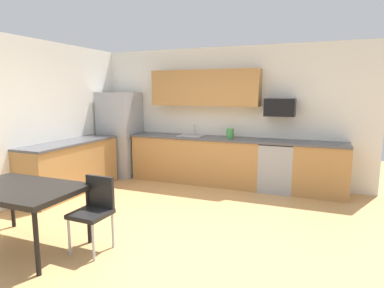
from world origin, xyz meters
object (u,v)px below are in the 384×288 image
at_px(dining_table, 20,192).
at_px(chair_near_table, 94,207).
at_px(kettle, 230,134).
at_px(refrigerator, 120,134).
at_px(oven_range, 277,166).
at_px(microwave, 280,107).

xyz_separation_m(dining_table, chair_near_table, (0.81, 0.29, -0.17)).
xyz_separation_m(dining_table, kettle, (1.55, 3.48, 0.34)).
bearing_deg(kettle, dining_table, -113.93).
relative_size(refrigerator, dining_table, 1.29).
xyz_separation_m(refrigerator, oven_range, (3.36, 0.08, -0.45)).
bearing_deg(dining_table, microwave, 55.12).
height_order(oven_range, kettle, kettle).
height_order(oven_range, microwave, microwave).
height_order(microwave, dining_table, microwave).
distance_m(chair_near_table, kettle, 3.32).
bearing_deg(oven_range, dining_table, -125.66).
distance_m(oven_range, kettle, 1.08).
relative_size(microwave, kettle, 2.70).
bearing_deg(chair_near_table, refrigerator, 119.07).
bearing_deg(refrigerator, oven_range, 1.37).
distance_m(dining_table, chair_near_table, 0.88).
bearing_deg(dining_table, chair_near_table, 19.85).
relative_size(chair_near_table, kettle, 4.25).
bearing_deg(chair_near_table, dining_table, -160.15).
height_order(refrigerator, kettle, refrigerator).
bearing_deg(microwave, kettle, -176.88).
height_order(microwave, kettle, microwave).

